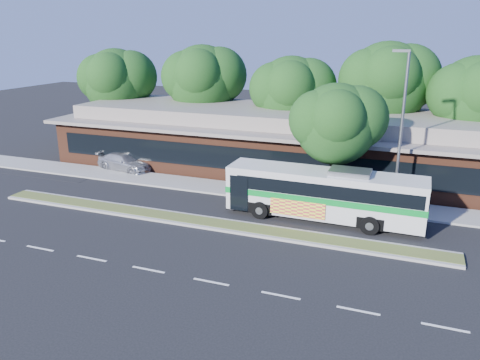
% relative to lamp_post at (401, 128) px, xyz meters
% --- Properties ---
extents(ground, '(120.00, 120.00, 0.00)m').
position_rel_lamp_post_xyz_m(ground, '(-9.56, -6.00, -4.90)').
color(ground, black).
rests_on(ground, ground).
extents(median_strip, '(26.00, 1.10, 0.15)m').
position_rel_lamp_post_xyz_m(median_strip, '(-9.56, -5.40, -4.83)').
color(median_strip, '#4C5A26').
rests_on(median_strip, ground).
extents(sidewalk, '(44.00, 2.60, 0.12)m').
position_rel_lamp_post_xyz_m(sidewalk, '(-9.56, 0.40, -4.84)').
color(sidewalk, gray).
rests_on(sidewalk, ground).
extents(parking_lot, '(14.00, 12.00, 0.01)m').
position_rel_lamp_post_xyz_m(parking_lot, '(-27.56, 4.00, -4.90)').
color(parking_lot, black).
rests_on(parking_lot, ground).
extents(plaza_building, '(33.20, 11.20, 4.45)m').
position_rel_lamp_post_xyz_m(plaza_building, '(-9.56, 6.99, -2.77)').
color(plaza_building, '#562B1B').
rests_on(plaza_building, ground).
extents(lamp_post, '(0.93, 0.18, 9.07)m').
position_rel_lamp_post_xyz_m(lamp_post, '(0.00, 0.00, 0.00)').
color(lamp_post, slate).
rests_on(lamp_post, ground).
extents(tree_bg_a, '(6.47, 5.80, 8.63)m').
position_rel_lamp_post_xyz_m(tree_bg_a, '(-24.15, 9.14, 0.97)').
color(tree_bg_a, black).
rests_on(tree_bg_a, ground).
extents(tree_bg_b, '(6.69, 6.00, 9.00)m').
position_rel_lamp_post_xyz_m(tree_bg_b, '(-16.13, 10.14, 1.24)').
color(tree_bg_b, black).
rests_on(tree_bg_b, ground).
extents(tree_bg_c, '(6.24, 5.60, 8.26)m').
position_rel_lamp_post_xyz_m(tree_bg_c, '(-8.16, 9.13, 0.69)').
color(tree_bg_c, black).
rests_on(tree_bg_c, ground).
extents(tree_bg_d, '(6.91, 6.20, 9.37)m').
position_rel_lamp_post_xyz_m(tree_bg_d, '(-1.12, 10.15, 1.52)').
color(tree_bg_d, black).
rests_on(tree_bg_d, ground).
extents(transit_bus, '(10.77, 2.65, 3.01)m').
position_rel_lamp_post_xyz_m(transit_bus, '(-3.51, -2.56, -3.23)').
color(transit_bus, beige).
rests_on(transit_bus, ground).
extents(sedan, '(4.73, 2.53, 1.30)m').
position_rel_lamp_post_xyz_m(sedan, '(-19.35, 1.87, -4.25)').
color(sedan, '#B7B8BF').
rests_on(sedan, ground).
extents(sidewalk_tree, '(5.28, 4.73, 7.22)m').
position_rel_lamp_post_xyz_m(sidewalk_tree, '(-3.22, 0.31, 0.06)').
color(sidewalk_tree, black).
rests_on(sidewalk_tree, ground).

